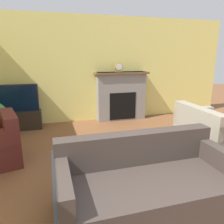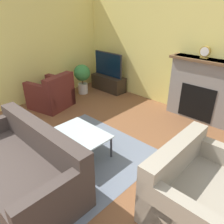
% 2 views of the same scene
% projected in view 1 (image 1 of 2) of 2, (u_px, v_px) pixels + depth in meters
% --- Properties ---
extents(wall_back, '(8.04, 0.06, 2.70)m').
position_uv_depth(wall_back, '(85.00, 70.00, 5.65)').
color(wall_back, '#EADB72').
rests_on(wall_back, ground_plane).
extents(area_rug, '(2.13, 1.94, 0.00)m').
position_uv_depth(area_rug, '(121.00, 167.00, 3.47)').
color(area_rug, slate).
rests_on(area_rug, ground_plane).
extents(fireplace, '(1.44, 0.37, 1.29)m').
position_uv_depth(fireplace, '(121.00, 95.00, 5.90)').
color(fireplace, gray).
rests_on(fireplace, ground_plane).
extents(tv_stand, '(1.02, 0.39, 0.42)m').
position_uv_depth(tv_stand, '(19.00, 120.00, 5.21)').
color(tv_stand, '#2D2319').
rests_on(tv_stand, ground_plane).
extents(tv, '(0.96, 0.06, 0.65)m').
position_uv_depth(tv, '(17.00, 98.00, 5.07)').
color(tv, '#232328').
rests_on(tv, tv_stand).
extents(couch_sectional, '(1.98, 0.95, 0.82)m').
position_uv_depth(couch_sectional, '(146.00, 186.00, 2.48)').
color(couch_sectional, '#3D332D').
rests_on(couch_sectional, ground_plane).
extents(couch_loveseat, '(0.87, 1.27, 0.82)m').
position_uv_depth(couch_loveseat, '(209.00, 134.00, 4.10)').
color(couch_loveseat, '#9E937F').
rests_on(couch_loveseat, ground_plane).
extents(coffee_table, '(0.93, 0.74, 0.40)m').
position_uv_depth(coffee_table, '(123.00, 147.00, 3.33)').
color(coffee_table, '#333338').
rests_on(coffee_table, ground_plane).
extents(mantel_clock, '(0.21, 0.07, 0.24)m').
position_uv_depth(mantel_clock, '(119.00, 67.00, 5.70)').
color(mantel_clock, '#B79338').
rests_on(mantel_clock, fireplace).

